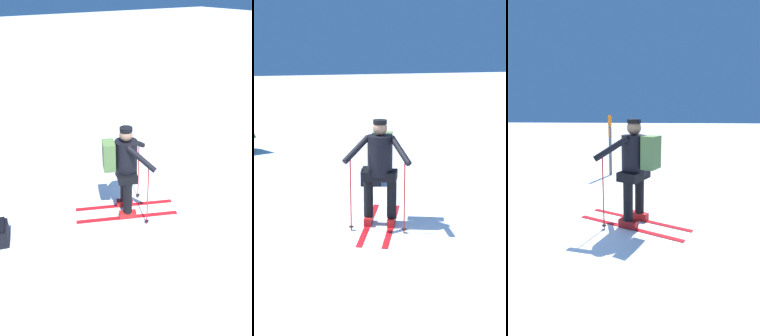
# 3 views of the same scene
# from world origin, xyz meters

# --- Properties ---
(ground_plane) EXTENTS (80.00, 80.00, 0.00)m
(ground_plane) POSITION_xyz_m (0.00, 0.00, 0.00)
(ground_plane) COLOR white
(skier) EXTENTS (1.85, 1.21, 1.66)m
(skier) POSITION_xyz_m (-0.54, 0.40, 0.97)
(skier) COLOR red
(skier) RESTS_ON ground_plane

